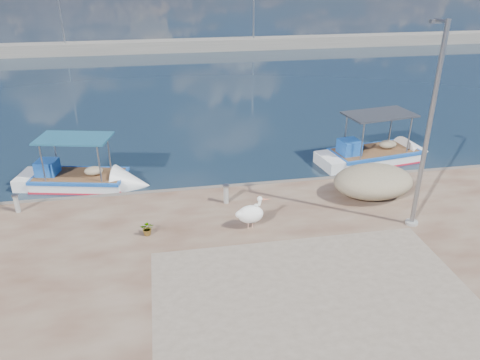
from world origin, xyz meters
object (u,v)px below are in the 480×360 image
object	(u,v)px
boat_right	(373,157)
lamp_post	(427,137)
pelican	(251,214)
bollard_near	(226,193)
boat_left	(79,181)

from	to	relation	value
boat_right	lamp_post	xyz separation A→B (m)	(-1.66, -6.73, 3.58)
boat_right	pelican	bearing A→B (deg)	-149.97
lamp_post	bollard_near	distance (m)	7.44
boat_right	pelican	size ratio (longest dim) A/B	4.99
pelican	bollard_near	size ratio (longest dim) A/B	1.60
boat_left	bollard_near	world-z (taller)	boat_left
pelican	lamp_post	size ratio (longest dim) A/B	0.18
boat_left	lamp_post	xyz separation A→B (m)	(12.32, -6.39, 3.59)
boat_right	lamp_post	bearing A→B (deg)	-112.90
pelican	bollard_near	bearing A→B (deg)	102.37
pelican	lamp_post	bearing A→B (deg)	-11.22
boat_right	bollard_near	xyz separation A→B (m)	(-7.96, -4.01, 0.70)
boat_left	boat_right	size ratio (longest dim) A/B	0.94
bollard_near	boat_right	bearing A→B (deg)	26.71
boat_right	boat_left	bearing A→B (deg)	172.34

